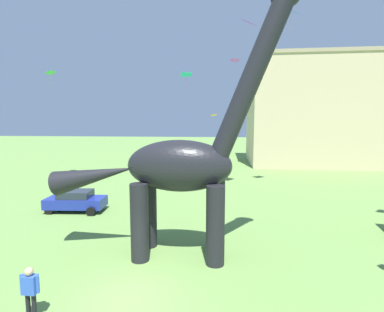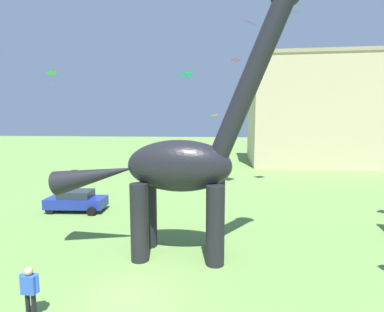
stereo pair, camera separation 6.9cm
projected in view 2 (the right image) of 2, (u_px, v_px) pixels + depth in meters
name	position (u px, v px, depth m)	size (l,w,h in m)	color
ground_plane	(129.00, 298.00, 10.87)	(240.00, 240.00, 0.00)	#6B9347
dinosaur_sculpture	(178.00, 166.00, 13.94)	(11.75, 2.49, 12.28)	black
parked_sedan_left	(76.00, 200.00, 21.38)	(4.33, 2.11, 1.55)	navy
person_vendor_side	(30.00, 287.00, 9.63)	(0.67, 0.29, 1.78)	black
kite_mid_center	(187.00, 75.00, 31.31)	(1.41, 1.24, 1.51)	#19B2B7
kite_drifting	(52.00, 73.00, 32.48)	(0.91, 1.19, 1.43)	green
kite_trailing	(292.00, 11.00, 25.32)	(1.52, 1.46, 1.65)	#287AE5
kite_far_right	(249.00, 22.00, 24.66)	(1.69, 1.80, 0.54)	purple
kite_high_left	(236.00, 60.00, 32.72)	(1.34, 1.44, 0.17)	purple
kite_far_left	(215.00, 115.00, 30.41)	(0.75, 0.76, 0.17)	orange
background_building_block	(310.00, 112.00, 45.73)	(18.67, 14.14, 16.22)	#CCB78E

